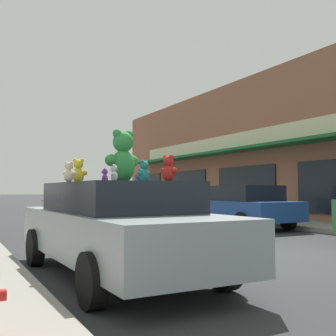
# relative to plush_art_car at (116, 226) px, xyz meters

# --- Properties ---
(ground_plane) EXTENTS (260.00, 260.00, 0.00)m
(ground_plane) POSITION_rel_plush_art_car_xyz_m (3.24, 0.69, -0.74)
(ground_plane) COLOR #333335
(plush_art_car) EXTENTS (2.01, 4.81, 1.38)m
(plush_art_car) POSITION_rel_plush_art_car_xyz_m (0.00, 0.00, 0.00)
(plush_art_car) COLOR #8C999E
(plush_art_car) RESTS_ON ground_plane
(teddy_bear_giant) EXTENTS (0.62, 0.42, 0.82)m
(teddy_bear_giant) POSITION_rel_plush_art_car_xyz_m (0.14, 0.12, 1.03)
(teddy_bear_giant) COLOR green
(teddy_bear_giant) RESTS_ON plush_art_car
(teddy_bear_brown) EXTENTS (0.25, 0.19, 0.33)m
(teddy_bear_brown) POSITION_rel_plush_art_car_xyz_m (0.41, 1.11, 0.80)
(teddy_bear_brown) COLOR olive
(teddy_bear_brown) RESTS_ON plush_art_car
(teddy_bear_teal) EXTENTS (0.25, 0.19, 0.33)m
(teddy_bear_teal) POSITION_rel_plush_art_car_xyz_m (0.33, -0.26, 0.80)
(teddy_bear_teal) COLOR teal
(teddy_bear_teal) RESTS_ON plush_art_car
(teddy_bear_blue) EXTENTS (0.18, 0.14, 0.24)m
(teddy_bear_blue) POSITION_rel_plush_art_car_xyz_m (0.56, 0.39, 0.75)
(teddy_bear_blue) COLOR blue
(teddy_bear_blue) RESTS_ON plush_art_car
(teddy_bear_yellow) EXTENTS (0.29, 0.22, 0.39)m
(teddy_bear_yellow) POSITION_rel_plush_art_car_xyz_m (-0.41, 0.62, 0.83)
(teddy_bear_yellow) COLOR yellow
(teddy_bear_yellow) RESTS_ON plush_art_car
(teddy_bear_cream) EXTENTS (0.20, 0.22, 0.31)m
(teddy_bear_cream) POSITION_rel_plush_art_car_xyz_m (-0.65, 0.26, 0.79)
(teddy_bear_cream) COLOR beige
(teddy_bear_cream) RESTS_ON plush_art_car
(teddy_bear_red) EXTENTS (0.21, 0.29, 0.39)m
(teddy_bear_red) POSITION_rel_plush_art_car_xyz_m (0.52, -0.66, 0.83)
(teddy_bear_red) COLOR red
(teddy_bear_red) RESTS_ON plush_art_car
(teddy_bear_white) EXTENTS (0.14, 0.17, 0.23)m
(teddy_bear_white) POSITION_rel_plush_art_car_xyz_m (-0.26, -0.58, 0.75)
(teddy_bear_white) COLOR white
(teddy_bear_white) RESTS_ON plush_art_car
(teddy_bear_purple) EXTENTS (0.15, 0.20, 0.27)m
(teddy_bear_purple) POSITION_rel_plush_art_car_xyz_m (0.16, 1.00, 0.77)
(teddy_bear_purple) COLOR purple
(teddy_bear_purple) RESTS_ON plush_art_car
(parked_car_far_center) EXTENTS (2.02, 4.60, 1.42)m
(parked_car_far_center) POSITION_rel_plush_art_car_xyz_m (6.57, 5.77, 0.03)
(parked_car_far_center) COLOR #1E4793
(parked_car_far_center) RESTS_ON ground_plane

